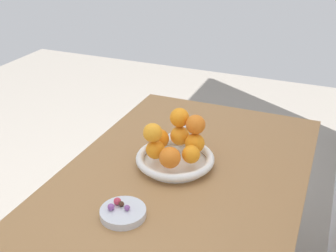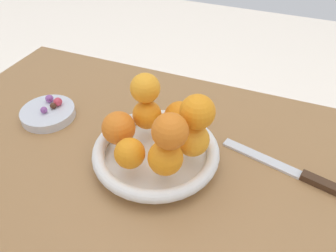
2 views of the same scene
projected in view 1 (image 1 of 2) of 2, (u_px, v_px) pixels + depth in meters
The scene contains 17 objects.
dining_table at pixel (185, 192), 1.42m from camera, with size 1.10×0.76×0.74m.
fruit_bowl at pixel (175, 160), 1.40m from camera, with size 0.26×0.26×0.04m.
candy_dish at pixel (123, 213), 1.16m from camera, with size 0.13×0.13×0.02m, color silver.
orange_0 at pixel (195, 143), 1.39m from camera, with size 0.07×0.07×0.07m, color orange.
orange_1 at pixel (180, 136), 1.44m from camera, with size 0.07×0.07×0.07m, color orange.
orange_2 at pixel (159, 139), 1.42m from camera, with size 0.07×0.07×0.07m, color orange.
orange_3 at pixel (155, 150), 1.36m from camera, with size 0.06×0.06×0.06m, color orange.
orange_4 at pixel (170, 157), 1.31m from camera, with size 0.07×0.07×0.07m, color orange.
orange_5 at pixel (191, 154), 1.33m from camera, with size 0.06×0.06×0.06m, color orange.
orange_6 at pixel (153, 133), 1.33m from camera, with size 0.06×0.06×0.06m, color orange.
orange_7 at pixel (180, 118), 1.41m from camera, with size 0.07×0.07×0.07m, color orange.
orange_8 at pixel (196, 124), 1.37m from camera, with size 0.06×0.06×0.06m, color orange.
candy_ball_0 at pixel (111, 207), 1.15m from camera, with size 0.02×0.02×0.02m, color #8C4C99.
candy_ball_1 at pixel (117, 201), 1.17m from camera, with size 0.02×0.02×0.02m, color #C6384C.
candy_ball_2 at pixel (127, 208), 1.15m from camera, with size 0.02×0.02×0.02m, color #8C4C99.
candy_ball_3 at pixel (121, 204), 1.17m from camera, with size 0.02×0.02×0.02m, color #472819.
knife at pixel (184, 127), 1.65m from camera, with size 0.26×0.08×0.01m.
Camera 1 is at (1.10, 0.39, 1.49)m, focal length 45.00 mm.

